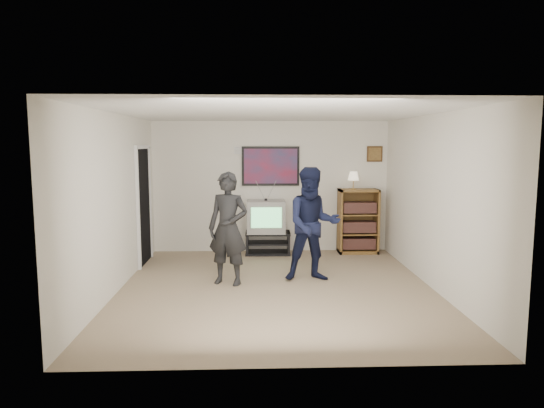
{
  "coord_description": "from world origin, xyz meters",
  "views": [
    {
      "loc": [
        -0.31,
        -6.78,
        2.08
      ],
      "look_at": [
        -0.04,
        0.65,
        1.15
      ],
      "focal_mm": 32.0,
      "sensor_mm": 36.0,
      "label": 1
    }
  ],
  "objects": [
    {
      "name": "bookshelf",
      "position": [
        1.66,
        2.28,
        0.61
      ],
      "size": [
        0.74,
        0.42,
        1.22
      ],
      "primitive_type": null,
      "color": "brown",
      "rests_on": "room_shell"
    },
    {
      "name": "poster",
      "position": [
        0.0,
        2.48,
        1.65
      ],
      "size": [
        1.1,
        0.03,
        0.75
      ],
      "primitive_type": "cube",
      "color": "black",
      "rests_on": "room_shell"
    },
    {
      "name": "air_vent",
      "position": [
        -0.55,
        2.48,
        1.95
      ],
      "size": [
        0.28,
        0.02,
        0.14
      ],
      "primitive_type": "cube",
      "color": "white",
      "rests_on": "room_shell"
    },
    {
      "name": "person_tall",
      "position": [
        -0.7,
        0.27,
        0.84
      ],
      "size": [
        0.71,
        0.58,
        1.67
      ],
      "primitive_type": "imported",
      "rotation": [
        0.0,
        0.0,
        -0.34
      ],
      "color": "black",
      "rests_on": "room_shell"
    },
    {
      "name": "doorway",
      "position": [
        -2.23,
        1.6,
        1.0
      ],
      "size": [
        0.03,
        0.85,
        2.0
      ],
      "primitive_type": "cube",
      "color": "black",
      "rests_on": "room_shell"
    },
    {
      "name": "controller_left",
      "position": [
        -0.76,
        0.46,
        1.26
      ],
      "size": [
        0.06,
        0.14,
        0.04
      ],
      "primitive_type": "cube",
      "rotation": [
        0.0,
        0.0,
        0.2
      ],
      "color": "white",
      "rests_on": "person_tall"
    },
    {
      "name": "crt_television",
      "position": [
        -0.1,
        2.23,
        0.72
      ],
      "size": [
        0.72,
        0.61,
        0.6
      ],
      "primitive_type": null,
      "rotation": [
        0.0,
        0.0,
        -0.01
      ],
      "color": "gray",
      "rests_on": "media_stand"
    },
    {
      "name": "small_picture",
      "position": [
        2.0,
        2.48,
        1.88
      ],
      "size": [
        0.3,
        0.03,
        0.3
      ],
      "primitive_type": "cube",
      "color": "#412D14",
      "rests_on": "room_shell"
    },
    {
      "name": "table_lamp",
      "position": [
        1.55,
        2.25,
        1.39
      ],
      "size": [
        0.21,
        0.21,
        0.34
      ],
      "primitive_type": null,
      "color": "beige",
      "rests_on": "bookshelf"
    },
    {
      "name": "person_short",
      "position": [
        0.57,
        0.42,
        0.86
      ],
      "size": [
        0.88,
        0.7,
        1.73
      ],
      "primitive_type": "imported",
      "rotation": [
        0.0,
        0.0,
        0.05
      ],
      "color": "black",
      "rests_on": "room_shell"
    },
    {
      "name": "room_shell",
      "position": [
        0.0,
        0.35,
        1.25
      ],
      "size": [
        4.51,
        5.0,
        2.51
      ],
      "color": "#7B6B4E",
      "rests_on": "ground"
    },
    {
      "name": "controller_right",
      "position": [
        0.57,
        0.61,
        1.1
      ],
      "size": [
        0.05,
        0.13,
        0.04
      ],
      "primitive_type": "cube",
      "rotation": [
        0.0,
        0.0,
        -0.08
      ],
      "color": "white",
      "rests_on": "person_short"
    },
    {
      "name": "media_stand",
      "position": [
        -0.06,
        2.23,
        0.21
      ],
      "size": [
        0.85,
        0.49,
        0.42
      ],
      "rotation": [
        0.0,
        0.0,
        -0.02
      ],
      "color": "black",
      "rests_on": "room_shell"
    }
  ]
}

